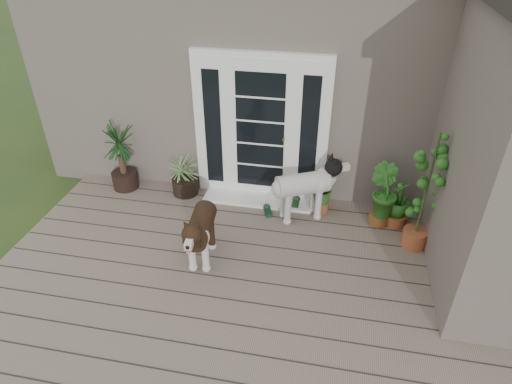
# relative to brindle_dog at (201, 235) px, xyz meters

# --- Properties ---
(deck) EXTENTS (6.20, 4.60, 0.12)m
(deck) POSITION_rel_brindle_dog_xyz_m (0.63, -0.60, -0.44)
(deck) COLOR #6B5B4C
(deck) RESTS_ON ground
(house_main) EXTENTS (7.40, 4.00, 3.10)m
(house_main) POSITION_rel_brindle_dog_xyz_m (0.63, 3.65, 1.05)
(house_main) COLOR #665E54
(house_main) RESTS_ON ground
(door_unit) EXTENTS (1.90, 0.14, 2.15)m
(door_unit) POSITION_rel_brindle_dog_xyz_m (0.43, 1.60, 0.70)
(door_unit) COLOR white
(door_unit) RESTS_ON deck
(door_step) EXTENTS (1.60, 0.40, 0.05)m
(door_step) POSITION_rel_brindle_dog_xyz_m (0.43, 1.40, -0.35)
(door_step) COLOR white
(door_step) RESTS_ON deck
(brindle_dog) EXTENTS (0.47, 0.94, 0.75)m
(brindle_dog) POSITION_rel_brindle_dog_xyz_m (0.00, 0.00, 0.00)
(brindle_dog) COLOR #322012
(brindle_dog) RESTS_ON deck
(white_dog) EXTENTS (1.05, 0.79, 0.80)m
(white_dog) POSITION_rel_brindle_dog_xyz_m (1.10, 1.10, 0.03)
(white_dog) COLOR white
(white_dog) RESTS_ON deck
(spider_plant) EXTENTS (0.65, 0.65, 0.68)m
(spider_plant) POSITION_rel_brindle_dog_xyz_m (-0.70, 1.40, -0.04)
(spider_plant) COLOR #92A767
(spider_plant) RESTS_ON deck
(yucca) EXTENTS (0.91, 0.91, 1.06)m
(yucca) POSITION_rel_brindle_dog_xyz_m (-1.67, 1.38, 0.15)
(yucca) COLOR #133311
(yucca) RESTS_ON deck
(herb_a) EXTENTS (0.62, 0.62, 0.57)m
(herb_a) POSITION_rel_brindle_dog_xyz_m (1.35, 1.33, -0.09)
(herb_a) COLOR #1F5418
(herb_a) RESTS_ON deck
(herb_b) EXTENTS (0.63, 0.63, 0.67)m
(herb_b) POSITION_rel_brindle_dog_xyz_m (2.16, 1.18, -0.04)
(herb_b) COLOR #204C15
(herb_b) RESTS_ON deck
(herb_c) EXTENTS (0.49, 0.49, 0.55)m
(herb_c) POSITION_rel_brindle_dog_xyz_m (2.39, 1.20, -0.10)
(herb_c) COLOR #1D5017
(herb_c) RESTS_ON deck
(sapling) EXTENTS (0.62, 0.62, 1.66)m
(sapling) POSITION_rel_brindle_dog_xyz_m (2.60, 0.78, 0.45)
(sapling) COLOR #164E1A
(sapling) RESTS_ON deck
(clog_left) EXTENTS (0.21, 0.29, 0.08)m
(clog_left) POSITION_rel_brindle_dog_xyz_m (0.63, 1.11, -0.34)
(clog_left) COLOR black
(clog_left) RESTS_ON deck
(clog_right) EXTENTS (0.15, 0.30, 0.09)m
(clog_right) POSITION_rel_brindle_dog_xyz_m (1.00, 1.37, -0.33)
(clog_right) COLOR black
(clog_right) RESTS_ON deck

